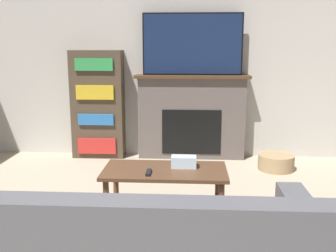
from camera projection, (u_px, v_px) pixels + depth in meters
name	position (u px, v px, depth m)	size (l,w,h in m)	color
wall_back	(166.00, 58.00, 5.31)	(6.90, 0.06, 2.70)	beige
fireplace	(192.00, 117.00, 5.30)	(1.52, 0.28, 1.13)	#605651
tv	(192.00, 44.00, 5.09)	(1.30, 0.03, 0.80)	black
coffee_table	(165.00, 176.00, 3.43)	(1.08, 0.54, 0.46)	brown
tissue_box	(184.00, 162.00, 3.47)	(0.22, 0.12, 0.10)	silver
remote_control	(148.00, 172.00, 3.30)	(0.04, 0.15, 0.02)	black
bookshelf	(98.00, 105.00, 5.32)	(0.70, 0.29, 1.45)	#4C3D2D
storage_basket	(276.00, 162.00, 4.86)	(0.44, 0.44, 0.19)	tan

